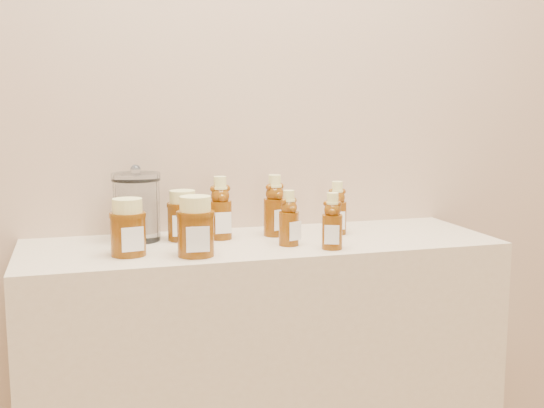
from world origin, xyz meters
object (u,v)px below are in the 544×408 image
object	(u,v)px
bear_bottle_front_left	(289,214)
display_table	(262,407)
honey_jar_left	(128,227)
glass_canister	(137,204)
bear_bottle_back_left	(220,204)

from	to	relation	value
bear_bottle_front_left	display_table	bearing A→B (deg)	107.92
bear_bottle_front_left	honey_jar_left	distance (m)	0.39
bear_bottle_front_left	honey_jar_left	bearing A→B (deg)	159.47
honey_jar_left	glass_canister	world-z (taller)	glass_canister
honey_jar_left	bear_bottle_front_left	bearing A→B (deg)	-9.22
bear_bottle_back_left	bear_bottle_front_left	xyz separation A→B (m)	(0.15, -0.13, -0.01)
bear_bottle_back_left	glass_canister	xyz separation A→B (m)	(-0.21, 0.04, 0.00)
display_table	bear_bottle_front_left	distance (m)	0.53
bear_bottle_back_left	bear_bottle_front_left	distance (m)	0.19
display_table	bear_bottle_front_left	size ratio (longest dim) A/B	7.72
bear_bottle_back_left	glass_canister	distance (m)	0.21
bear_bottle_front_left	glass_canister	world-z (taller)	glass_canister
bear_bottle_front_left	bear_bottle_back_left	bearing A→B (deg)	118.49
glass_canister	bear_bottle_front_left	bearing A→B (deg)	-24.57
bear_bottle_back_left	display_table	bearing A→B (deg)	-34.91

